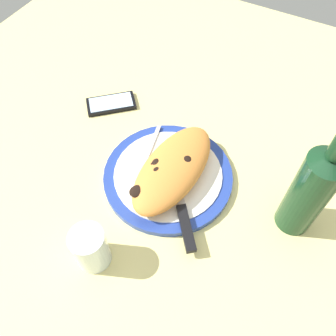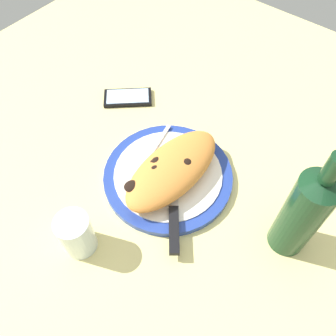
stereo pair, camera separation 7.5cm
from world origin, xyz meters
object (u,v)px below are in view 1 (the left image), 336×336
object	(u,v)px
wine_bottle	(310,191)
plate	(168,176)
calzone	(172,169)
water_glass	(91,249)
fork	(146,158)
knife	(182,212)
smartphone	(111,104)

from	to	relation	value
wine_bottle	plate	bearing A→B (deg)	-83.72
plate	calzone	size ratio (longest dim) A/B	1.09
wine_bottle	water_glass	bearing A→B (deg)	-50.10
plate	fork	bearing A→B (deg)	-99.90
knife	smartphone	distance (cm)	37.02
calzone	smartphone	distance (cm)	28.49
water_glass	wine_bottle	xyz separation A→B (cm)	(-26.03, 31.14, 7.30)
fork	smartphone	xyz separation A→B (cm)	(-11.77, -17.55, -1.52)
knife	calzone	bearing A→B (deg)	-138.86
plate	water_glass	xyz separation A→B (cm)	(23.00, -3.64, 3.45)
knife	wine_bottle	world-z (taller)	wine_bottle
knife	wine_bottle	xyz separation A→B (cm)	(-10.34, 20.23, 9.28)
calzone	fork	bearing A→B (deg)	-101.00
smartphone	water_glass	world-z (taller)	water_glass
knife	smartphone	size ratio (longest dim) A/B	1.54
water_glass	smartphone	bearing A→B (deg)	-150.74
wine_bottle	smartphone	bearing A→B (deg)	-100.85
wine_bottle	calzone	bearing A→B (deg)	-82.67
calzone	water_glass	bearing A→B (deg)	-12.05
knife	smartphone	xyz separation A→B (cm)	(-20.16, -30.99, -1.81)
plate	smartphone	xyz separation A→B (cm)	(-12.85, -23.72, -0.34)
fork	wine_bottle	bearing A→B (deg)	93.31
plate	fork	world-z (taller)	fork
plate	wine_bottle	bearing A→B (deg)	96.28
knife	fork	bearing A→B (deg)	-121.96
calzone	plate	bearing A→B (deg)	-106.57
smartphone	water_glass	size ratio (longest dim) A/B	1.35
smartphone	wine_bottle	xyz separation A→B (cm)	(9.82, 51.22, 11.09)
fork	wine_bottle	distance (cm)	35.06
water_glass	wine_bottle	distance (cm)	41.24
calzone	wine_bottle	world-z (taller)	wine_bottle
water_glass	wine_bottle	world-z (taller)	wine_bottle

